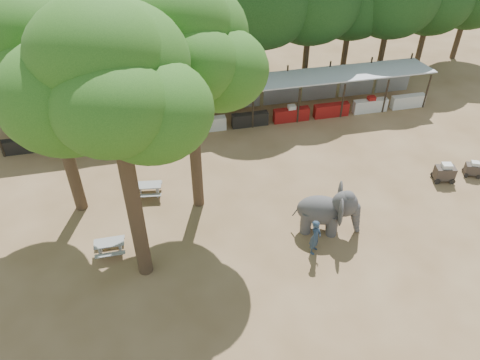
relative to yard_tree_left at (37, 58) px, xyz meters
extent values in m
plane|color=brown|center=(9.13, -7.19, -8.20)|extent=(100.00, 100.00, 0.00)
cube|color=#ABAEB3|center=(9.13, 6.81, -5.70)|extent=(28.00, 2.99, 0.39)
cylinder|color=#2D2319|center=(-3.47, 5.46, -7.00)|extent=(0.12, 0.12, 2.40)
cylinder|color=#2D2319|center=(-3.47, 8.16, -6.80)|extent=(0.12, 0.12, 2.80)
cube|color=black|center=(-3.47, 5.71, -7.75)|extent=(2.38, 0.50, 0.90)
cube|color=gray|center=(-3.47, 8.11, -7.20)|extent=(2.52, 0.12, 2.00)
cylinder|color=#2D2319|center=(-0.67, 5.46, -7.00)|extent=(0.12, 0.12, 2.40)
cylinder|color=#2D2319|center=(-0.67, 8.16, -6.80)|extent=(0.12, 0.12, 2.80)
cube|color=black|center=(-0.67, 5.71, -7.75)|extent=(2.38, 0.50, 0.90)
cube|color=gray|center=(-0.67, 8.11, -7.20)|extent=(2.52, 0.12, 2.00)
cylinder|color=#2D2319|center=(2.13, 5.46, -7.00)|extent=(0.12, 0.12, 2.40)
cylinder|color=#2D2319|center=(2.13, 8.16, -6.80)|extent=(0.12, 0.12, 2.80)
cube|color=gray|center=(2.13, 5.71, -7.75)|extent=(2.38, 0.50, 0.90)
cube|color=gray|center=(2.13, 8.11, -7.20)|extent=(2.52, 0.12, 2.00)
cylinder|color=#2D2319|center=(4.93, 5.46, -7.00)|extent=(0.12, 0.12, 2.40)
cylinder|color=#2D2319|center=(4.93, 8.16, -6.80)|extent=(0.12, 0.12, 2.80)
cube|color=maroon|center=(4.93, 5.71, -7.75)|extent=(2.38, 0.50, 0.90)
cube|color=gray|center=(4.93, 8.11, -7.20)|extent=(2.52, 0.12, 2.00)
cylinder|color=#2D2319|center=(7.73, 5.46, -7.00)|extent=(0.12, 0.12, 2.40)
cylinder|color=#2D2319|center=(7.73, 8.16, -6.80)|extent=(0.12, 0.12, 2.80)
cube|color=silver|center=(7.73, 5.71, -7.75)|extent=(2.38, 0.50, 0.90)
cube|color=gray|center=(7.73, 8.11, -7.20)|extent=(2.52, 0.12, 2.00)
cylinder|color=#2D2319|center=(10.53, 5.46, -7.00)|extent=(0.12, 0.12, 2.40)
cylinder|color=#2D2319|center=(10.53, 8.16, -6.80)|extent=(0.12, 0.12, 2.80)
cube|color=black|center=(10.53, 5.71, -7.75)|extent=(2.38, 0.50, 0.90)
cube|color=gray|center=(10.53, 8.11, -7.20)|extent=(2.52, 0.12, 2.00)
cylinder|color=#2D2319|center=(13.33, 5.46, -7.00)|extent=(0.12, 0.12, 2.40)
cylinder|color=#2D2319|center=(13.33, 8.16, -6.80)|extent=(0.12, 0.12, 2.80)
cube|color=maroon|center=(13.33, 5.71, -7.75)|extent=(2.38, 0.50, 0.90)
cube|color=gray|center=(13.33, 8.11, -7.20)|extent=(2.52, 0.12, 2.00)
cylinder|color=#2D2319|center=(16.13, 5.46, -7.00)|extent=(0.12, 0.12, 2.40)
cylinder|color=#2D2319|center=(16.13, 8.16, -6.80)|extent=(0.12, 0.12, 2.80)
cube|color=maroon|center=(16.13, 5.71, -7.75)|extent=(2.38, 0.50, 0.90)
cube|color=gray|center=(16.13, 8.11, -7.20)|extent=(2.52, 0.12, 2.00)
cylinder|color=#2D2319|center=(18.93, 5.46, -7.00)|extent=(0.12, 0.12, 2.40)
cylinder|color=#2D2319|center=(18.93, 8.16, -6.80)|extent=(0.12, 0.12, 2.80)
cube|color=silver|center=(18.93, 5.71, -7.75)|extent=(2.38, 0.50, 0.90)
cube|color=gray|center=(18.93, 8.11, -7.20)|extent=(2.52, 0.12, 2.00)
cylinder|color=#2D2319|center=(21.73, 5.46, -7.00)|extent=(0.12, 0.12, 2.40)
cylinder|color=#2D2319|center=(21.73, 8.16, -6.80)|extent=(0.12, 0.12, 2.80)
cube|color=silver|center=(21.73, 5.71, -7.75)|extent=(2.38, 0.50, 0.90)
cube|color=gray|center=(21.73, 8.11, -7.20)|extent=(2.52, 0.12, 2.00)
cylinder|color=#332316|center=(0.13, -0.19, -3.60)|extent=(0.60, 0.60, 9.20)
cone|color=#332316|center=(0.13, -0.19, 1.00)|extent=(0.57, 0.57, 2.88)
ellipsoid|color=#215016|center=(-1.27, 0.11, -0.38)|extent=(4.80, 4.80, 3.94)
ellipsoid|color=#215016|center=(1.33, -0.79, -0.78)|extent=(4.20, 4.20, 3.44)
ellipsoid|color=#215016|center=(0.33, 0.91, 0.22)|extent=(5.20, 5.20, 4.26)
ellipsoid|color=#215016|center=(0.13, -1.49, -0.08)|extent=(3.80, 3.80, 3.12)
ellipsoid|color=#215016|center=(-0.17, 0.01, 1.02)|extent=(4.40, 4.40, 3.61)
cylinder|color=#332316|center=(3.13, -5.19, -3.00)|extent=(0.64, 0.64, 10.40)
cone|color=#332316|center=(3.13, -5.19, 2.20)|extent=(0.61, 0.61, 3.25)
ellipsoid|color=#215016|center=(1.73, -4.89, 0.64)|extent=(4.80, 4.80, 3.94)
ellipsoid|color=#215016|center=(4.33, -5.79, 0.24)|extent=(4.20, 4.20, 3.44)
ellipsoid|color=#215016|center=(3.33, -4.09, 1.24)|extent=(5.20, 5.20, 4.26)
ellipsoid|color=#215016|center=(3.13, -6.49, 0.94)|extent=(3.80, 3.80, 3.12)
ellipsoid|color=#215016|center=(2.83, -4.99, 2.04)|extent=(4.40, 4.40, 3.61)
cylinder|color=#332316|center=(6.13, -1.19, -3.40)|extent=(0.56, 0.56, 9.60)
cone|color=#332316|center=(6.13, -1.19, 1.40)|extent=(0.53, 0.53, 3.00)
ellipsoid|color=#215016|center=(4.73, -0.89, -0.04)|extent=(4.80, 4.80, 3.94)
ellipsoid|color=#215016|center=(7.33, -1.79, -0.44)|extent=(4.20, 4.20, 3.44)
ellipsoid|color=#215016|center=(6.33, -0.09, 0.56)|extent=(5.20, 5.20, 4.26)
ellipsoid|color=#215016|center=(6.13, -2.49, 0.26)|extent=(3.80, 3.80, 3.12)
ellipsoid|color=#215016|center=(5.83, -0.99, 1.36)|extent=(4.40, 4.40, 3.61)
cylinder|color=#332316|center=(-4.20, 11.81, -6.33)|extent=(0.44, 0.44, 3.74)
ellipsoid|color=black|center=(-4.20, 11.81, -2.68)|extent=(6.46, 5.95, 5.61)
cylinder|color=#332316|center=(-0.87, 11.81, -6.33)|extent=(0.44, 0.44, 3.74)
ellipsoid|color=black|center=(-0.87, 11.81, -2.68)|extent=(6.46, 5.95, 5.61)
cylinder|color=#332316|center=(2.47, 11.81, -6.33)|extent=(0.44, 0.44, 3.74)
ellipsoid|color=black|center=(2.47, 11.81, -2.68)|extent=(6.46, 5.95, 5.61)
cylinder|color=#332316|center=(5.80, 11.81, -6.33)|extent=(0.44, 0.44, 3.74)
ellipsoid|color=black|center=(5.80, 11.81, -2.68)|extent=(6.46, 5.95, 5.61)
cylinder|color=#332316|center=(9.13, 11.81, -6.33)|extent=(0.44, 0.44, 3.74)
ellipsoid|color=black|center=(9.13, 11.81, -2.68)|extent=(6.46, 5.95, 5.61)
cylinder|color=#332316|center=(12.47, 11.81, -6.33)|extent=(0.44, 0.44, 3.74)
ellipsoid|color=black|center=(12.47, 11.81, -2.68)|extent=(6.46, 5.95, 5.61)
cylinder|color=#332316|center=(15.80, 11.81, -6.33)|extent=(0.44, 0.44, 3.74)
ellipsoid|color=black|center=(15.80, 11.81, -2.68)|extent=(6.46, 5.95, 5.61)
cylinder|color=#332316|center=(19.13, 11.81, -6.33)|extent=(0.44, 0.44, 3.74)
ellipsoid|color=black|center=(19.13, 11.81, -2.68)|extent=(6.46, 5.95, 5.61)
cylinder|color=#332316|center=(22.47, 11.81, -6.33)|extent=(0.44, 0.44, 3.74)
cylinder|color=#332316|center=(25.80, 11.81, -6.33)|extent=(0.44, 0.44, 3.74)
cylinder|color=#332316|center=(29.13, 11.81, -6.33)|extent=(0.44, 0.44, 3.74)
ellipsoid|color=#3C3939|center=(11.63, -4.29, -7.01)|extent=(2.60, 2.04, 1.47)
cylinder|color=#3C3939|center=(10.93, -4.40, -7.58)|extent=(0.67, 0.67, 1.24)
cylinder|color=#3C3939|center=(11.17, -3.74, -7.58)|extent=(0.67, 0.67, 1.24)
cylinder|color=#3C3939|center=(12.10, -4.83, -7.58)|extent=(0.67, 0.67, 1.24)
cylinder|color=#3C3939|center=(12.34, -4.18, -7.58)|extent=(0.67, 0.67, 1.24)
ellipsoid|color=#3C3939|center=(12.65, -4.66, -6.48)|extent=(1.53, 1.39, 1.37)
ellipsoid|color=#3C3939|center=(12.22, -5.22, -6.45)|extent=(0.59, 1.12, 1.40)
ellipsoid|color=#3C3939|center=(12.68, -3.97, -6.45)|extent=(0.59, 1.12, 1.40)
cone|color=#3C3939|center=(13.27, -4.89, -7.43)|extent=(0.72, 0.72, 1.54)
imported|color=#26384C|center=(10.89, -5.72, -7.25)|extent=(0.78, 0.82, 1.90)
cube|color=gray|center=(1.61, -3.75, -7.54)|extent=(1.37, 0.64, 0.05)
cube|color=gray|center=(1.15, -3.75, -7.88)|extent=(0.09, 0.55, 0.64)
cube|color=gray|center=(2.06, -3.75, -7.88)|extent=(0.09, 0.55, 0.64)
cube|color=gray|center=(1.61, -4.25, -7.82)|extent=(1.37, 0.23, 0.05)
cube|color=gray|center=(1.60, -3.25, -7.82)|extent=(1.37, 0.23, 0.05)
cube|color=gray|center=(3.62, 0.06, -7.52)|extent=(1.49, 0.84, 0.06)
cube|color=gray|center=(3.15, 0.12, -7.87)|extent=(0.17, 0.57, 0.66)
cube|color=gray|center=(4.09, 0.00, -7.87)|extent=(0.17, 0.57, 0.66)
cube|color=gray|center=(3.55, -0.46, -7.80)|extent=(1.43, 0.42, 0.05)
cube|color=gray|center=(3.69, 0.57, -7.80)|extent=(1.43, 0.42, 0.05)
cube|color=#312721|center=(21.57, -2.12, -7.77)|extent=(0.99, 0.81, 0.60)
cylinder|color=black|center=(21.14, -2.25, -8.07)|extent=(0.26, 0.15, 0.26)
cylinder|color=black|center=(21.77, -2.51, -8.07)|extent=(0.26, 0.15, 0.26)
cylinder|color=black|center=(21.36, -1.72, -8.07)|extent=(0.26, 0.15, 0.26)
cylinder|color=black|center=(21.99, -1.99, -8.07)|extent=(0.26, 0.15, 0.26)
cube|color=silver|center=(21.57, -2.12, -7.39)|extent=(0.53, 0.48, 0.21)
cube|color=#312721|center=(19.72, -2.18, -7.68)|extent=(1.16, 0.84, 0.73)
cylinder|color=black|center=(19.24, -2.43, -8.04)|extent=(0.32, 0.13, 0.31)
cylinder|color=black|center=(20.06, -2.61, -8.04)|extent=(0.32, 0.13, 0.31)
cylinder|color=black|center=(19.39, -1.76, -8.04)|extent=(0.32, 0.13, 0.31)
cylinder|color=black|center=(20.21, -1.94, -8.04)|extent=(0.32, 0.13, 0.31)
cube|color=silver|center=(19.72, -2.18, -7.20)|extent=(0.60, 0.52, 0.26)
camera|label=1|loc=(4.29, -19.70, 8.13)|focal=35.00mm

